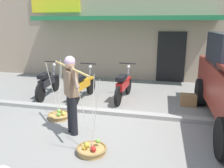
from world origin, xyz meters
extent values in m
plane|color=gray|center=(0.00, 0.00, 0.00)|extent=(90.00, 90.00, 0.00)
cube|color=gray|center=(0.00, 0.70, 0.05)|extent=(20.00, 0.24, 0.10)
cylinder|color=black|center=(-0.34, -0.63, 0.43)|extent=(0.15, 0.15, 0.86)
cylinder|color=black|center=(-0.47, -0.50, 0.43)|extent=(0.15, 0.15, 0.86)
cube|color=#84664C|center=(-0.41, -0.56, 1.13)|extent=(0.38, 0.38, 0.54)
sphere|color=tan|center=(-0.41, -0.56, 1.53)|extent=(0.21, 0.21, 0.21)
sphere|color=#D1A8CC|center=(-0.41, -0.56, 1.58)|extent=(0.22, 0.22, 0.22)
cylinder|color=#84664C|center=(-0.24, -0.73, 1.30)|extent=(0.30, 0.31, 0.43)
cylinder|color=#84664C|center=(-0.57, -0.39, 1.30)|extent=(0.30, 0.31, 0.43)
cylinder|color=tan|center=(-0.41, -0.56, 1.45)|extent=(1.34, 1.39, 0.04)
cylinder|color=#B2894C|center=(0.25, -1.24, 0.04)|extent=(0.52, 0.52, 0.09)
torus|color=olive|center=(0.25, -1.24, 0.10)|extent=(0.57, 0.57, 0.05)
sphere|color=red|center=(0.32, -1.35, 0.14)|extent=(0.09, 0.09, 0.09)
sphere|color=red|center=(0.30, -1.30, 0.13)|extent=(0.09, 0.09, 0.09)
sphere|color=yellow|center=(0.13, -1.31, 0.13)|extent=(0.08, 0.08, 0.08)
sphere|color=#6BA53F|center=(0.13, -1.21, 0.14)|extent=(0.09, 0.09, 0.09)
sphere|color=yellow|center=(0.18, -1.31, 0.19)|extent=(0.09, 0.09, 0.09)
sphere|color=#78BA47|center=(0.33, -1.12, 0.19)|extent=(0.09, 0.09, 0.09)
cylinder|color=silver|center=(0.25, -1.12, 0.77)|extent=(0.01, 0.25, 1.36)
cylinder|color=silver|center=(0.14, -1.30, 0.77)|extent=(0.22, 0.13, 1.36)
cylinder|color=silver|center=(0.35, -1.30, 0.77)|extent=(0.22, 0.13, 1.36)
cylinder|color=#B2894C|center=(-1.06, 0.12, 0.04)|extent=(0.52, 0.52, 0.09)
torus|color=olive|center=(-1.06, 0.12, 0.10)|extent=(0.57, 0.57, 0.05)
sphere|color=gold|center=(-0.93, 0.11, 0.13)|extent=(0.08, 0.08, 0.08)
sphere|color=#73B244|center=(-1.03, 0.03, 0.14)|extent=(0.10, 0.10, 0.10)
sphere|color=red|center=(-1.10, 0.27, 0.13)|extent=(0.08, 0.08, 0.08)
sphere|color=#71AF43|center=(-0.96, 0.15, 0.14)|extent=(0.09, 0.09, 0.09)
sphere|color=#7ABD48|center=(-1.05, 0.12, 0.20)|extent=(0.10, 0.10, 0.10)
cylinder|color=silver|center=(-1.06, 0.24, 0.77)|extent=(0.01, 0.25, 1.36)
cylinder|color=silver|center=(-1.16, 0.06, 0.77)|extent=(0.22, 0.13, 1.36)
cylinder|color=silver|center=(-0.95, 0.06, 0.77)|extent=(0.22, 0.13, 1.36)
cylinder|color=black|center=(-2.27, 2.37, 0.29)|extent=(0.14, 0.59, 0.58)
cylinder|color=black|center=(-2.15, 1.14, 0.29)|extent=(0.14, 0.59, 0.58)
cube|color=black|center=(-2.27, 2.37, 0.55)|extent=(0.17, 0.29, 0.06)
cube|color=black|center=(-2.20, 1.66, 0.51)|extent=(0.29, 0.92, 0.24)
cube|color=black|center=(-2.18, 1.48, 0.75)|extent=(0.27, 0.58, 0.12)
cylinder|color=slate|center=(-2.26, 2.28, 0.68)|extent=(0.09, 0.30, 0.76)
cylinder|color=black|center=(-2.25, 2.20, 1.07)|extent=(0.54, 0.09, 0.04)
sphere|color=silver|center=(-2.27, 2.35, 0.93)|extent=(0.11, 0.11, 0.11)
cylinder|color=black|center=(-0.94, 2.30, 0.29)|extent=(0.12, 0.58, 0.58)
cylinder|color=black|center=(-1.03, 1.06, 0.29)|extent=(0.12, 0.58, 0.58)
cube|color=orange|center=(-0.94, 2.30, 0.55)|extent=(0.16, 0.29, 0.06)
cube|color=orange|center=(-0.99, 1.58, 0.51)|extent=(0.27, 0.91, 0.24)
cube|color=black|center=(-1.00, 1.40, 0.75)|extent=(0.26, 0.57, 0.12)
cylinder|color=slate|center=(-0.95, 2.20, 0.68)|extent=(0.08, 0.30, 0.76)
cylinder|color=black|center=(-0.95, 2.12, 1.07)|extent=(0.54, 0.08, 0.04)
sphere|color=silver|center=(-0.94, 2.28, 0.93)|extent=(0.11, 0.11, 0.11)
cylinder|color=black|center=(0.28, 2.61, 0.29)|extent=(0.12, 0.58, 0.58)
cylinder|color=black|center=(0.20, 1.37, 0.29)|extent=(0.12, 0.58, 0.58)
cube|color=red|center=(0.28, 2.61, 0.55)|extent=(0.16, 0.29, 0.06)
cube|color=red|center=(0.23, 1.89, 0.51)|extent=(0.26, 0.91, 0.24)
cube|color=black|center=(0.22, 1.71, 0.75)|extent=(0.26, 0.57, 0.12)
cylinder|color=slate|center=(0.28, 2.51, 0.68)|extent=(0.08, 0.30, 0.76)
cylinder|color=black|center=(0.27, 2.43, 1.07)|extent=(0.54, 0.07, 0.04)
sphere|color=silver|center=(0.28, 2.59, 0.93)|extent=(0.11, 0.11, 0.11)
cylinder|color=black|center=(2.52, 2.04, 0.38)|extent=(0.28, 0.77, 0.76)
cube|color=tan|center=(-0.30, 7.21, 2.10)|extent=(13.00, 5.00, 4.20)
cube|color=#237F47|center=(-0.30, 4.21, 2.50)|extent=(7.15, 1.00, 0.16)
cube|color=yellow|center=(-3.23, 4.66, 3.20)|extent=(2.20, 0.08, 0.90)
cube|color=black|center=(1.65, 4.69, 1.00)|extent=(1.10, 0.06, 2.00)
cube|color=olive|center=(2.18, 1.90, 0.16)|extent=(0.44, 0.36, 0.32)
camera|label=1|loc=(1.52, -4.96, 2.36)|focal=37.77mm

